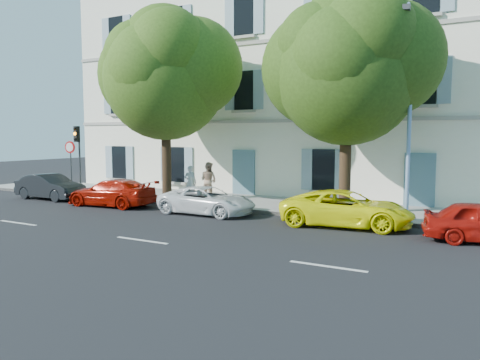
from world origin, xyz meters
The scene contains 15 objects.
ground centered at (0.00, 0.00, 0.00)m, with size 90.00×90.00×0.00m, color black.
sidewalk centered at (0.00, 4.45, 0.07)m, with size 36.00×4.50×0.15m, color #A09E96.
kerb centered at (0.00, 2.28, 0.08)m, with size 36.00×0.16×0.16m, color #9E998E.
building centered at (0.00, 10.20, 6.00)m, with size 28.00×7.00×12.00m, color white.
car_dark_sedan centered at (-10.39, 1.00, 0.65)m, with size 1.37×3.93×1.30m, color black.
car_red_coupe centered at (-5.96, 0.81, 0.63)m, with size 1.76×4.32×1.25m, color #A11104.
car_white_coupe centered at (-0.91, 1.10, 0.57)m, with size 1.90×4.12×1.15m, color white.
car_yellow_supercar centered at (4.91, 1.32, 0.65)m, with size 2.15×4.67×1.30m, color #FFFA0A.
tree_left centered at (-4.38, 2.88, 5.89)m, with size 5.75×5.75×8.92m.
tree_right centered at (4.32, 3.02, 5.61)m, with size 5.53×5.53×8.51m.
traffic_light centered at (-10.23, 2.73, 2.76)m, with size 0.31×0.41×3.61m.
road_sign centered at (-10.66, 2.59, 2.17)m, with size 0.65×0.13×2.80m.
street_lamp centered at (6.72, 2.66, 4.39)m, with size 0.27×1.60×7.48m.
pedestrian_a centered at (-3.58, 3.71, 0.97)m, with size 0.60×0.39×1.64m, color silver.
pedestrian_b centered at (-2.86, 4.24, 1.05)m, with size 0.88×0.68×1.80m, color tan.
Camera 1 is at (9.62, -15.03, 3.26)m, focal length 35.00 mm.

